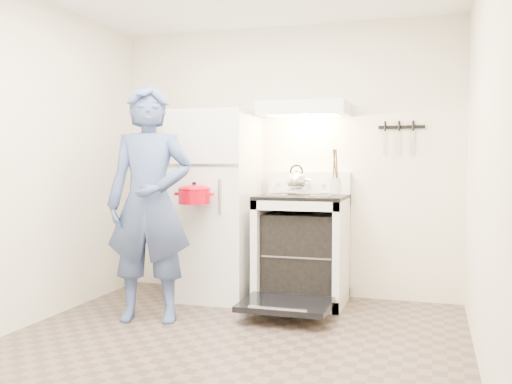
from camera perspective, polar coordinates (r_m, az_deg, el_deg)
floor at (r=3.86m, az=-3.82°, el=-15.80°), size 3.60×3.60×0.00m
back_wall at (r=5.37m, az=3.03°, el=3.10°), size 3.20×0.02×2.50m
refrigerator at (r=5.23m, az=-4.10°, el=-1.29°), size 0.70×0.70×1.70m
stove_body at (r=5.06m, az=4.64°, el=-5.88°), size 0.76×0.65×0.92m
cooktop at (r=5.01m, az=4.67°, el=-0.51°), size 0.76×0.65×0.03m
backsplash at (r=5.28m, az=5.34°, el=0.92°), size 0.76×0.07×0.20m
oven_door at (r=4.56m, az=2.97°, el=-11.17°), size 0.70×0.54×0.04m
oven_rack at (r=5.07m, az=4.64°, el=-6.11°), size 0.60×0.52×0.01m
range_hood at (r=5.10m, az=4.89°, el=8.27°), size 0.76×0.50×0.12m
knife_strip at (r=5.21m, az=14.34°, el=6.31°), size 0.40×0.02×0.03m
pizza_stone at (r=5.10m, az=4.67°, el=-5.89°), size 0.32×0.32×0.02m
tea_kettle at (r=5.09m, az=4.06°, el=1.22°), size 0.22×0.18×0.27m
utensil_jar at (r=4.76m, az=7.93°, el=0.60°), size 0.11×0.11×0.13m
person at (r=4.52m, az=-10.60°, el=-1.18°), size 0.75×0.59×1.83m
dutch_oven at (r=4.77m, az=-6.20°, el=-0.44°), size 0.34×0.27×0.22m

